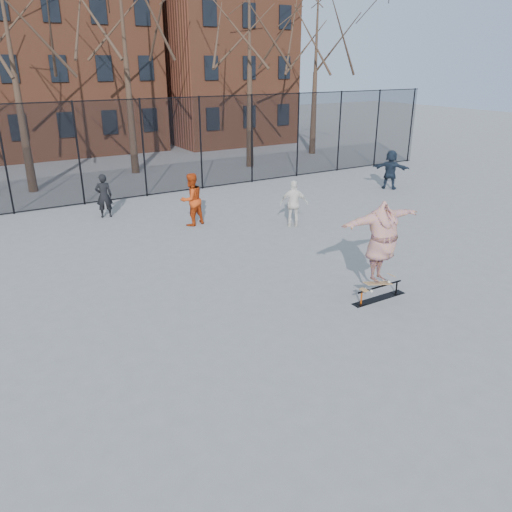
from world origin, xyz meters
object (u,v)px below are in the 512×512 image
bystander_red (191,200)px  bystander_white (294,204)px  skater (382,245)px  skate_rail (379,294)px  bystander_navy (390,170)px  skateboard (378,285)px  bystander_black (104,196)px

bystander_red → bystander_white: bearing=131.0°
skater → bystander_white: bearing=72.2°
skate_rail → bystander_navy: bearing=43.9°
skater → bystander_red: (-1.34, 7.71, -0.49)m
skateboard → bystander_white: bearing=74.5°
bystander_white → skater: bearing=107.3°
bystander_black → bystander_red: 3.43m
skate_rail → bystander_navy: bystander_navy is taller
skate_rail → skater: skater is taller
skater → bystander_red: size_ratio=1.30×
bystander_red → bystander_navy: (9.80, 0.36, -0.04)m
skate_rail → bystander_navy: 11.66m
skate_rail → skateboard: size_ratio=1.78×
skater → bystander_white: 5.98m
skate_rail → skater: (-0.08, 0.00, 1.27)m
skate_rail → bystander_red: bystander_red is taller
skateboard → bystander_black: bystander_black is taller
skateboard → bystander_red: 7.84m
skate_rail → skateboard: skateboard is taller
bystander_black → bystander_white: size_ratio=1.00×
skateboard → bystander_white: bystander_white is taller
bystander_red → bystander_white: size_ratio=1.13×
bystander_red → bystander_white: bystander_red is taller
skater → bystander_white: size_ratio=1.46×
bystander_black → bystander_white: 6.91m
skateboard → bystander_red: bearing=99.8°
bystander_black → bystander_navy: bearing=-179.9°
skate_rail → bystander_black: bystander_black is taller
bystander_white → bystander_black: bearing=-7.6°
skateboard → bystander_black: (-3.68, 10.21, 0.41)m
bystander_black → bystander_red: size_ratio=0.88×
skate_rail → bystander_red: bearing=100.4°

